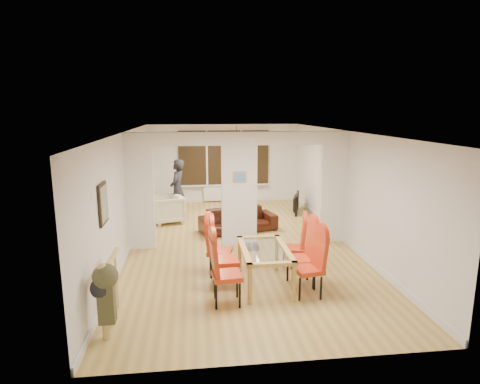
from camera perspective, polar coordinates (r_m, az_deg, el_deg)
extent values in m
cube|color=tan|center=(9.42, -0.11, -7.40)|extent=(5.00, 9.00, 0.01)
cube|color=white|center=(9.08, -0.12, 0.38)|extent=(5.00, 0.18, 2.60)
cube|color=black|center=(13.42, -2.30, 4.90)|extent=(3.00, 0.08, 1.80)
cube|color=white|center=(13.57, -2.24, -0.16)|extent=(1.40, 0.08, 0.50)
sphere|color=orange|center=(12.25, -0.50, 7.32)|extent=(0.36, 0.36, 0.36)
cube|color=gray|center=(6.77, -18.89, -1.57)|extent=(0.04, 0.52, 0.67)
cube|color=#4C8CD8|center=(8.93, -0.04, 2.14)|extent=(0.30, 0.03, 0.25)
imported|color=black|center=(10.35, -0.27, -3.99)|extent=(2.08, 1.23, 0.57)
imported|color=#EDE7C9|center=(11.26, -10.30, -2.39)|extent=(1.02, 1.03, 0.76)
imported|color=black|center=(11.51, -8.87, 0.38)|extent=(0.71, 0.57, 1.71)
imported|color=black|center=(12.28, 7.62, -1.54)|extent=(1.02, 0.44, 0.59)
cylinder|color=#143F19|center=(11.99, 1.27, -1.35)|extent=(0.07, 0.07, 0.30)
imported|color=#352412|center=(11.90, 1.06, -2.05)|extent=(0.23, 0.23, 0.06)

